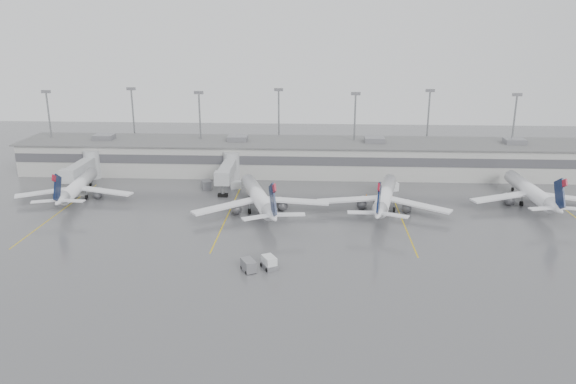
{
  "coord_description": "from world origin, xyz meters",
  "views": [
    {
      "loc": [
        0.26,
        -83.06,
        37.81
      ],
      "look_at": [
        -5.26,
        24.0,
        5.0
      ],
      "focal_mm": 35.0,
      "sensor_mm": 36.0,
      "label": 1
    }
  ],
  "objects_px": {
    "jet_mid_right": "(384,196)",
    "baggage_tug": "(269,264)",
    "jet_mid_left": "(259,197)",
    "jet_far_right": "(532,192)",
    "jet_far_left": "(77,187)"
  },
  "relations": [
    {
      "from": "jet_far_right",
      "to": "jet_far_left",
      "type": "bearing_deg",
      "value": 178.7
    },
    {
      "from": "jet_far_left",
      "to": "jet_far_right",
      "type": "relative_size",
      "value": 0.93
    },
    {
      "from": "jet_far_right",
      "to": "baggage_tug",
      "type": "relative_size",
      "value": 8.33
    },
    {
      "from": "jet_mid_right",
      "to": "baggage_tug",
      "type": "bearing_deg",
      "value": -114.21
    },
    {
      "from": "jet_mid_right",
      "to": "baggage_tug",
      "type": "xyz_separation_m",
      "value": [
        -21.42,
        -29.5,
        -2.31
      ]
    },
    {
      "from": "jet_mid_right",
      "to": "jet_far_right",
      "type": "relative_size",
      "value": 1.0
    },
    {
      "from": "jet_far_left",
      "to": "jet_mid_left",
      "type": "distance_m",
      "value": 41.63
    },
    {
      "from": "jet_mid_left",
      "to": "jet_far_right",
      "type": "bearing_deg",
      "value": -9.56
    },
    {
      "from": "jet_mid_right",
      "to": "jet_far_right",
      "type": "height_order",
      "value": "jet_mid_right"
    },
    {
      "from": "jet_far_left",
      "to": "jet_mid_right",
      "type": "height_order",
      "value": "jet_mid_right"
    },
    {
      "from": "jet_far_left",
      "to": "baggage_tug",
      "type": "distance_m",
      "value": 56.75
    },
    {
      "from": "jet_mid_left",
      "to": "jet_mid_right",
      "type": "height_order",
      "value": "jet_mid_left"
    },
    {
      "from": "baggage_tug",
      "to": "jet_far_right",
      "type": "bearing_deg",
      "value": 4.86
    },
    {
      "from": "jet_far_left",
      "to": "jet_mid_left",
      "type": "xyz_separation_m",
      "value": [
        41.05,
        -6.92,
        0.35
      ]
    },
    {
      "from": "jet_mid_right",
      "to": "baggage_tug",
      "type": "relative_size",
      "value": 8.3
    }
  ]
}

